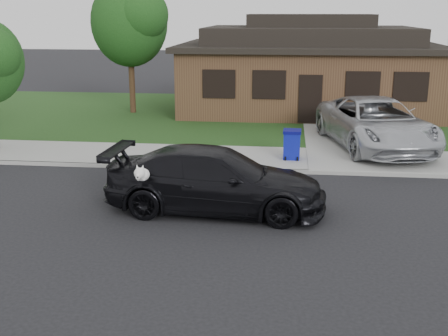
# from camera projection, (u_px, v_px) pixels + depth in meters

# --- Properties ---
(ground) EXTENTS (120.00, 120.00, 0.00)m
(ground) POSITION_uv_depth(u_px,v_px,m) (168.00, 206.00, 14.66)
(ground) COLOR black
(ground) RESTS_ON ground
(sidewalk) EXTENTS (60.00, 3.00, 0.12)m
(sidewalk) POSITION_uv_depth(u_px,v_px,m) (198.00, 157.00, 19.42)
(sidewalk) COLOR gray
(sidewalk) RESTS_ON ground
(curb) EXTENTS (60.00, 0.12, 0.12)m
(curb) POSITION_uv_depth(u_px,v_px,m) (191.00, 168.00, 17.99)
(curb) COLOR gray
(curb) RESTS_ON ground
(lawn) EXTENTS (60.00, 13.00, 0.13)m
(lawn) POSITION_uv_depth(u_px,v_px,m) (224.00, 115.00, 27.08)
(lawn) COLOR #193814
(lawn) RESTS_ON ground
(driveway) EXTENTS (4.50, 13.00, 0.14)m
(driveway) POSITION_uv_depth(u_px,v_px,m) (358.00, 131.00, 23.55)
(driveway) COLOR gray
(driveway) RESTS_ON ground
(sedan) EXTENTS (5.67, 2.74, 1.61)m
(sedan) POSITION_uv_depth(u_px,v_px,m) (215.00, 180.00, 14.16)
(sedan) COLOR black
(sedan) RESTS_ON ground
(minivan) EXTENTS (4.29, 6.86, 1.77)m
(minivan) POSITION_uv_depth(u_px,v_px,m) (376.00, 123.00, 20.19)
(minivan) COLOR #B9BBC1
(minivan) RESTS_ON driveway
(recycling_bin) EXTENTS (0.61, 0.64, 0.99)m
(recycling_bin) POSITION_uv_depth(u_px,v_px,m) (292.00, 144.00, 18.79)
(recycling_bin) COLOR #0D1693
(recycling_bin) RESTS_ON sidewalk
(house) EXTENTS (12.60, 8.60, 4.65)m
(house) POSITION_uv_depth(u_px,v_px,m) (308.00, 69.00, 27.99)
(house) COLOR #422B1C
(house) RESTS_ON ground
(tree_0) EXTENTS (3.78, 3.60, 6.34)m
(tree_0) POSITION_uv_depth(u_px,v_px,m) (132.00, 21.00, 26.24)
(tree_0) COLOR #332114
(tree_0) RESTS_ON ground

